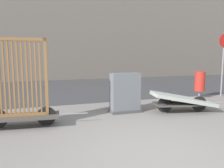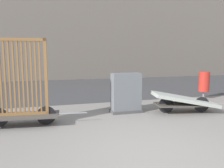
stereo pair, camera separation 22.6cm
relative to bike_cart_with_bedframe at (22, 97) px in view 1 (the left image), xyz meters
The scene contains 7 objects.
ground_plane 3.33m from the bike_cart_with_bedframe, 46.96° to the right, with size 60.00×60.00×0.00m, color gray.
road_strip 6.54m from the bike_cart_with_bedframe, 69.99° to the left, with size 56.00×8.16×0.01m.
bike_cart_with_bedframe is the anchor object (origin of this frame).
bike_cart_with_mattress 4.47m from the bike_cart_with_bedframe, ahead, with size 2.50×1.19×0.62m.
utility_cabinet 2.86m from the bike_cart_with_bedframe, 10.40° to the left, with size 0.92×0.43×1.17m.
trash_bin 6.72m from the bike_cart_with_bedframe, 14.46° to the left, with size 0.40×0.40×1.06m.
sign_post 7.86m from the bike_cart_with_bedframe, 12.36° to the left, with size 0.55×0.06×2.62m.
Camera 1 is at (-1.83, -3.03, 1.66)m, focal length 35.00 mm.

